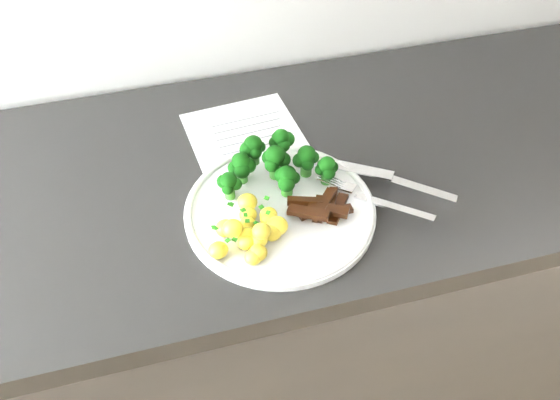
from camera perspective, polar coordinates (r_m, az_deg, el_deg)
name	(u,v)px	position (r m, az deg, el deg)	size (l,w,h in m)	color
counter	(301,308)	(1.34, 2.08, -10.40)	(2.32, 0.58, 0.87)	black
recipe_paper	(252,149)	(1.03, -2.70, 4.98)	(0.22, 0.29, 0.00)	white
plate	(280,210)	(0.92, 0.00, -0.93)	(0.30, 0.30, 0.02)	white
broccoli	(274,162)	(0.94, -0.59, 3.75)	(0.19, 0.13, 0.07)	#2C6D20
potatoes	(252,230)	(0.87, -2.73, -2.89)	(0.12, 0.13, 0.04)	#FDEE47
beef_strips	(324,208)	(0.90, 4.24, -0.77)	(0.11, 0.08, 0.03)	black
fork	(378,200)	(0.93, 9.44, 0.01)	(0.15, 0.15, 0.02)	silver
knife	(401,184)	(0.98, 11.62, 1.56)	(0.21, 0.16, 0.03)	silver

